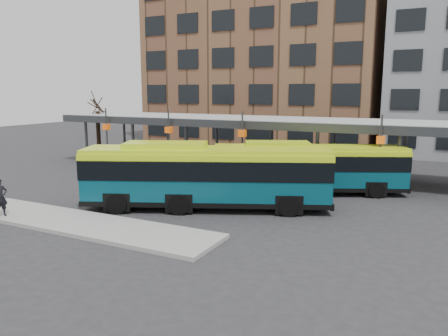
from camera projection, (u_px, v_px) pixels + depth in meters
ground at (215, 224)px, 20.51m from camera, size 120.00×120.00×0.00m
boarding_island at (80, 223)px, 20.28m from camera, size 14.00×3.00×0.18m
canopy at (298, 123)px, 31.17m from camera, size 40.00×6.53×4.80m
tree at (98, 134)px, 38.60m from camera, size 1.64×1.64×5.60m
building_brick at (267, 49)px, 51.16m from camera, size 26.00×14.00×22.00m
bus_front at (205, 175)px, 22.88m from camera, size 12.79×7.59×3.52m
bus_rear at (307, 167)px, 26.40m from camera, size 11.41×6.99×3.16m
pedestrian at (0, 197)px, 20.94m from camera, size 0.60×0.77×1.86m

